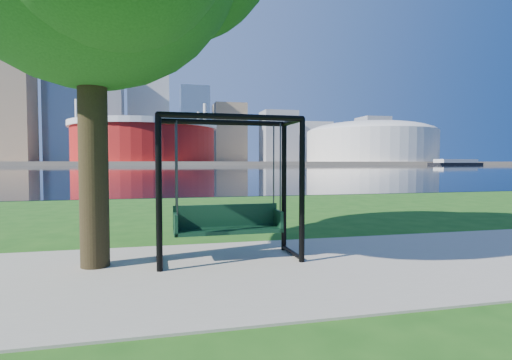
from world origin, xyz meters
name	(u,v)px	position (x,y,z in m)	size (l,w,h in m)	color
ground	(244,263)	(0.00, 0.00, 0.00)	(900.00, 900.00, 0.00)	#1E5114
path	(251,270)	(0.00, -0.50, 0.01)	(120.00, 4.00, 0.03)	#9E937F
river	(166,168)	(0.00, 102.00, 0.01)	(900.00, 180.00, 0.02)	black
far_bank	(162,163)	(0.00, 306.00, 1.00)	(900.00, 228.00, 2.00)	#937F60
stadium	(145,141)	(-10.00, 235.00, 14.23)	(83.00, 83.00, 32.00)	maroon
arena	(371,141)	(135.00, 235.00, 15.87)	(84.00, 84.00, 26.56)	beige
skyline	(156,119)	(-4.27, 319.39, 35.89)	(392.00, 66.00, 96.50)	gray
swing	(228,192)	(-0.23, 0.19, 1.13)	(2.30, 1.02, 2.34)	black
barge	(456,162)	(159.62, 184.97, 1.50)	(34.24, 14.48, 3.32)	black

